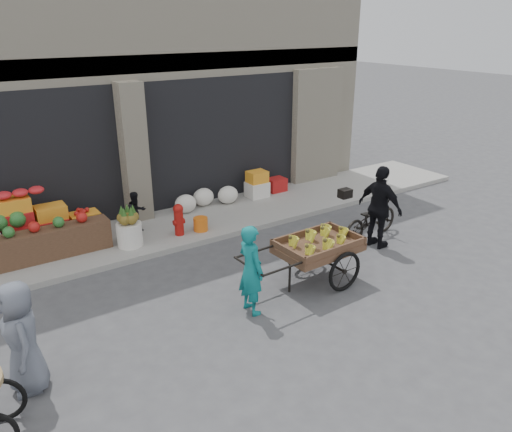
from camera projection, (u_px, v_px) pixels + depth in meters
ground at (256, 319)px, 8.06m from camera, size 80.00×80.00×0.00m
sidewalk at (155, 232)px, 11.21m from camera, size 18.00×2.20×0.12m
building at (85, 67)px, 13.03m from camera, size 14.00×6.45×7.00m
fruit_display at (30, 227)px, 9.91m from camera, size 3.10×1.12×1.24m
pineapple_bin at (130, 234)px, 10.32m from camera, size 0.52×0.52×0.50m
fire_hydrant at (179, 218)px, 10.80m from camera, size 0.22×0.22×0.71m
orange_bucket at (201, 224)px, 11.11m from camera, size 0.32×0.32×0.30m
right_bay_goods at (239, 190)px, 12.90m from camera, size 3.35×0.60×0.70m
seated_person at (136, 212)px, 10.91m from camera, size 0.51×0.43×0.93m
banana_cart at (316, 244)px, 8.92m from camera, size 2.56×1.14×1.05m
vendor_woman at (251, 270)px, 8.02m from camera, size 0.38×0.57×1.53m
vendor_grey at (22, 338)px, 6.29m from camera, size 0.50×0.76×1.55m
bicycle at (371, 219)px, 10.91m from camera, size 1.78×0.82×0.90m
cyclist at (380, 208)px, 10.34m from camera, size 0.57×1.08×1.77m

